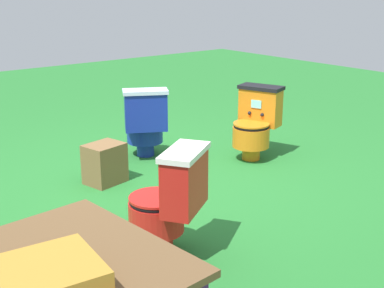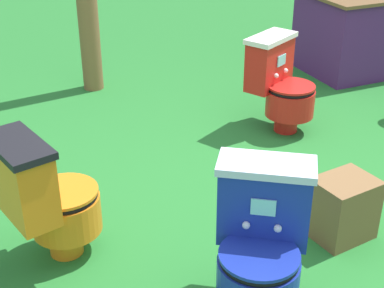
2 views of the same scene
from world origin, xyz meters
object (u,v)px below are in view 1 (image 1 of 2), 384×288
toilet_red (169,200)px  lemon_bucket (7,272)px  small_crate (105,163)px  toilet_blue (145,122)px  toilet_orange (255,122)px

toilet_red → lemon_bucket: (1.01, -0.21, -0.25)m
small_crate → toilet_blue: bearing=-151.9°
toilet_orange → small_crate: toilet_orange is taller
toilet_blue → lemon_bucket: 2.52m
toilet_red → small_crate: 1.42m
toilet_blue → small_crate: bearing=-122.9°
toilet_red → toilet_orange: (-1.85, -1.05, 0.00)m
toilet_blue → lemon_bucket: bearing=-113.5°
toilet_red → toilet_orange: bearing=-3.3°
toilet_orange → lemon_bucket: (2.86, 0.84, -0.25)m
toilet_orange → small_crate: 1.59m
toilet_red → toilet_blue: bearing=27.7°
toilet_orange → small_crate: bearing=58.8°
small_crate → toilet_orange: bearing=168.2°
toilet_orange → toilet_blue: same height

